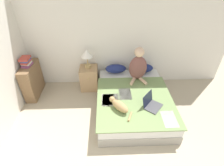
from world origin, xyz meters
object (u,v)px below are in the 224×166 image
(bed, at_px, (133,101))
(nightstand, at_px, (89,78))
(laptop_open, at_px, (152,104))
(pillow_far, at_px, (143,68))
(book_stack_top, at_px, (26,62))
(table_lamp, at_px, (87,55))
(person_sitting, at_px, (138,66))
(cat_tabby, at_px, (119,105))
(bookshelf, at_px, (32,80))
(pillow_near, at_px, (116,69))

(bed, xyz_separation_m, nightstand, (-0.96, 0.76, 0.09))
(laptop_open, bearing_deg, pillow_far, 37.57)
(laptop_open, xyz_separation_m, book_stack_top, (-2.49, 0.94, 0.42))
(pillow_far, height_order, table_lamp, table_lamp)
(person_sitting, bearing_deg, table_lamp, 167.21)
(nightstand, height_order, table_lamp, table_lamp)
(cat_tabby, relative_size, nightstand, 0.93)
(person_sitting, height_order, bookshelf, person_sitting)
(cat_tabby, distance_m, book_stack_top, 2.17)
(pillow_near, bearing_deg, table_lamp, -177.18)
(laptop_open, height_order, nightstand, laptop_open)
(bed, xyz_separation_m, pillow_far, (0.32, 0.82, 0.30))
(pillow_near, bearing_deg, person_sitting, -31.27)
(nightstand, distance_m, bookshelf, 1.28)
(laptop_open, relative_size, book_stack_top, 1.67)
(table_lamp, relative_size, book_stack_top, 1.71)
(pillow_far, xyz_separation_m, person_sitting, (-0.17, -0.28, 0.23))
(person_sitting, height_order, laptop_open, person_sitting)
(bed, height_order, laptop_open, laptop_open)
(cat_tabby, distance_m, bookshelf, 2.13)
(table_lamp, bearing_deg, nightstand, -76.92)
(bed, height_order, pillow_far, pillow_far)
(laptop_open, height_order, table_lamp, table_lamp)
(nightstand, bearing_deg, pillow_far, 2.65)
(pillow_far, height_order, person_sitting, person_sitting)
(pillow_near, bearing_deg, laptop_open, -63.44)
(book_stack_top, bearing_deg, person_sitting, -0.88)
(bed, distance_m, pillow_far, 0.93)
(pillow_far, relative_size, person_sitting, 0.64)
(laptop_open, distance_m, book_stack_top, 2.70)
(nightstand, bearing_deg, bookshelf, -171.45)
(pillow_far, relative_size, book_stack_top, 1.90)
(person_sitting, relative_size, bookshelf, 1.00)
(bookshelf, bearing_deg, laptop_open, -20.70)
(table_lamp, bearing_deg, pillow_near, 2.82)
(cat_tabby, distance_m, table_lamp, 1.42)
(bed, distance_m, bookshelf, 2.29)
(bed, distance_m, laptop_open, 0.52)
(person_sitting, bearing_deg, nightstand, 168.50)
(laptop_open, xyz_separation_m, bookshelf, (-2.49, 0.94, -0.06))
(person_sitting, relative_size, cat_tabby, 1.45)
(bed, xyz_separation_m, cat_tabby, (-0.33, -0.42, 0.28))
(laptop_open, height_order, bookshelf, bookshelf)
(bed, bearing_deg, person_sitting, 74.64)
(pillow_far, distance_m, person_sitting, 0.40)
(cat_tabby, bearing_deg, laptop_open, -124.85)
(nightstand, bearing_deg, bed, -38.38)
(cat_tabby, height_order, book_stack_top, book_stack_top)
(laptop_open, distance_m, bookshelf, 2.66)
(pillow_near, distance_m, laptop_open, 1.33)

